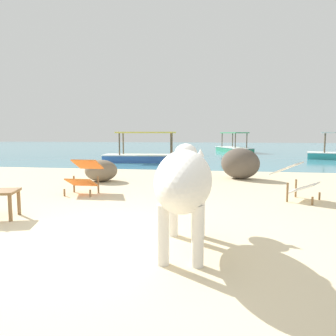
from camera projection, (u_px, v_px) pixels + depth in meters
sand_beach at (99, 245)px, 3.47m from camera, size 18.00×14.00×0.04m
water_surface at (203, 149)px, 25.06m from camera, size 60.00×36.00×0.03m
cow at (184, 180)px, 3.27m from camera, size 0.62×1.92×1.09m
deck_chair_near at (85, 174)px, 6.34m from camera, size 0.56×0.77×0.68m
deck_chair_far at (295, 179)px, 5.69m from camera, size 0.93×0.83×0.68m
shore_rock_large at (101, 171)px, 7.94m from camera, size 0.83×0.78×0.54m
shore_rock_medium at (240, 163)px, 8.36m from camera, size 1.28×1.15×0.81m
boat_green at (234, 148)px, 20.77m from camera, size 2.42×3.84×1.29m
boat_blue at (146, 156)px, 13.61m from camera, size 3.76×1.49×1.29m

